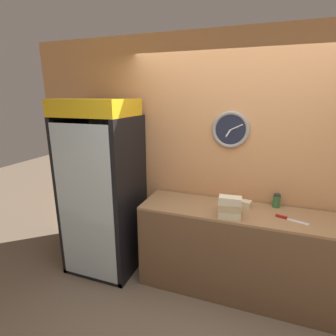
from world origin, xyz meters
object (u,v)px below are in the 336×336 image
Objects in this scene: beverage_cooler at (105,179)px; sandwich_stack_middle at (230,208)px; sandwich_stack_top at (230,200)px; condiment_jar at (277,201)px; chefs_knife at (287,218)px; sandwich_stack_bottom at (229,214)px; sandwich_flat_right at (230,208)px; sandwich_flat_left at (240,203)px.

beverage_cooler reaches higher than sandwich_stack_middle.
sandwich_stack_middle is at bearing -7.02° from beverage_cooler.
beverage_cooler is 1.48m from sandwich_stack_top.
condiment_jar is at bearing 44.91° from sandwich_stack_middle.
beverage_cooler is at bearing -172.71° from condiment_jar.
condiment_jar is (0.43, 0.42, -0.04)m from sandwich_stack_middle.
beverage_cooler is 7.06× the size of chefs_knife.
sandwich_stack_top is at bearing 0.00° from sandwich_stack_bottom.
sandwich_flat_right is at bearing -148.30° from condiment_jar.
sandwich_stack_top is at bearing -162.78° from chefs_knife.
sandwich_stack_top reaches higher than sandwich_flat_left.
condiment_jar is (0.43, 0.42, -0.11)m from sandwich_stack_top.
beverage_cooler is 1.49m from sandwich_stack_bottom.
chefs_knife is (1.99, -0.02, -0.16)m from beverage_cooler.
sandwich_stack_middle is 0.77× the size of chefs_knife.
sandwich_flat_right is (1.46, -0.03, -0.14)m from beverage_cooler.
beverage_cooler reaches higher than condiment_jar.
sandwich_stack_bottom is 1.02× the size of sandwich_stack_top.
sandwich_stack_middle is 0.55m from chefs_knife.
sandwich_stack_top is (0.00, 0.00, 0.14)m from sandwich_stack_bottom.
beverage_cooler is 9.41× the size of sandwich_stack_top.
sandwich_stack_bottom is at bearing 0.00° from sandwich_stack_middle.
sandwich_stack_bottom is at bearing -135.09° from condiment_jar.
condiment_jar is (0.43, 0.42, 0.03)m from sandwich_stack_bottom.
sandwich_flat_left reaches higher than chefs_knife.
sandwich_stack_top is 0.75× the size of chefs_knife.
sandwich_stack_middle is at bearing -101.06° from sandwich_flat_left.
condiment_jar reaches higher than chefs_knife.
sandwich_flat_right is 1.66× the size of condiment_jar.
sandwich_stack_middle is 0.17m from sandwich_flat_right.
sandwich_stack_middle reaches higher than sandwich_stack_bottom.
sandwich_stack_bottom is at bearing -7.02° from beverage_cooler.
beverage_cooler is 14.41× the size of condiment_jar.
sandwich_flat_left is 1.69× the size of condiment_jar.
sandwich_stack_bottom is 0.15m from sandwich_flat_right.
beverage_cooler is 1.55m from sandwich_flat_left.
sandwich_flat_right is at bearing -1.17° from beverage_cooler.
sandwich_flat_left is at bearing 78.94° from sandwich_stack_top.
sandwich_flat_left is at bearing 65.93° from sandwich_flat_right.
condiment_jar is (-0.09, 0.26, 0.06)m from chefs_knife.
sandwich_stack_middle is at bearing 0.00° from sandwich_stack_top.
chefs_knife is 2.04× the size of condiment_jar.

